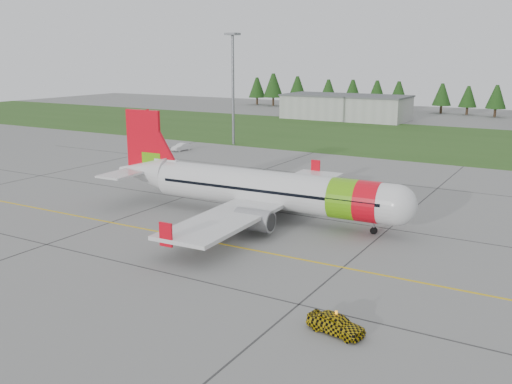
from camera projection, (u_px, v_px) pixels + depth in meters
The scene contains 9 objects.
ground at pixel (181, 276), 43.45m from camera, with size 320.00×320.00×0.00m, color gray.
aircraft at pixel (263, 189), 58.47m from camera, with size 34.64×31.86×10.49m.
follow_me_car at pixel (337, 305), 34.18m from camera, with size 1.49×1.26×3.69m, color gold.
service_van at pixel (181, 139), 100.38m from camera, with size 1.39×1.31×3.99m, color silver.
grass_strip at pixel (436, 141), 112.38m from camera, with size 320.00×50.00×0.03m, color #30561E.
taxi_guideline at pixel (236, 247), 50.17m from camera, with size 120.00×0.25×0.02m, color gold.
hangar_west at pixel (346, 108), 149.88m from camera, with size 32.00×14.00×6.00m, color #A8A8A3.
floodlight_mast at pixel (233, 91), 105.51m from camera, with size 0.50×0.50×20.00m, color slate.
treeline at pixel (485, 98), 158.29m from camera, with size 160.00×8.00×10.00m, color #1C3F14, non-canonical shape.
Camera 1 is at (25.45, -32.34, 16.42)m, focal length 40.00 mm.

